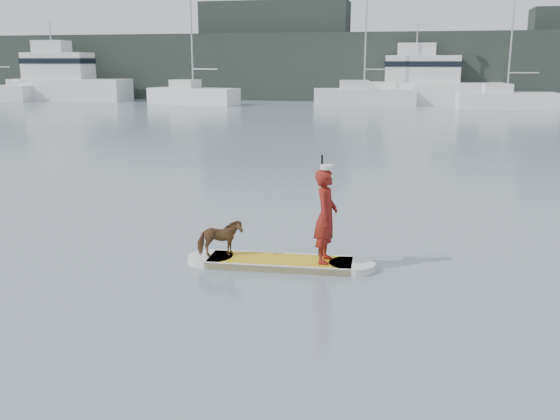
% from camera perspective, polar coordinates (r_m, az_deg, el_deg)
% --- Properties ---
extents(ground, '(140.00, 140.00, 0.00)m').
position_cam_1_polar(ground, '(8.23, -20.42, -12.40)').
color(ground, slate).
rests_on(ground, ground).
extents(paddleboard, '(3.29, 0.96, 0.12)m').
position_cam_1_polar(paddleboard, '(10.90, 0.00, -4.81)').
color(paddleboard, gold).
rests_on(paddleboard, ground).
extents(paddler, '(0.40, 0.60, 1.61)m').
position_cam_1_polar(paddler, '(10.56, 4.21, -0.56)').
color(paddler, maroon).
rests_on(paddler, paddleboard).
extents(white_cap, '(0.22, 0.22, 0.07)m').
position_cam_1_polar(white_cap, '(10.39, 4.29, 3.93)').
color(white_cap, silver).
rests_on(white_cap, paddler).
extents(dog, '(0.85, 0.67, 0.65)m').
position_cam_1_polar(dog, '(11.00, -5.52, -2.60)').
color(dog, '#54341D').
rests_on(dog, paddleboard).
extents(paddle, '(0.10, 0.30, 2.00)m').
position_cam_1_polar(paddle, '(10.89, 3.84, -0.81)').
color(paddle, black).
rests_on(paddle, ground).
extents(sailboat_c, '(7.82, 3.73, 10.78)m').
position_cam_1_polar(sailboat_c, '(53.13, -7.98, 10.39)').
color(sailboat_c, white).
rests_on(sailboat_c, ground).
extents(sailboat_d, '(8.39, 3.92, 11.89)m').
position_cam_1_polar(sailboat_d, '(51.76, 7.61, 10.39)').
color(sailboat_d, white).
rests_on(sailboat_d, ground).
extents(sailboat_e, '(7.32, 2.90, 10.37)m').
position_cam_1_polar(sailboat_e, '(50.14, 19.93, 9.50)').
color(sailboat_e, white).
rests_on(sailboat_e, ground).
extents(motor_yacht_a, '(11.04, 3.65, 6.58)m').
position_cam_1_polar(motor_yacht_a, '(54.54, 13.48, 11.34)').
color(motor_yacht_a, white).
rests_on(motor_yacht_a, ground).
extents(motor_yacht_b, '(10.86, 4.04, 7.08)m').
position_cam_1_polar(motor_yacht_b, '(61.81, -19.05, 11.32)').
color(motor_yacht_b, white).
rests_on(motor_yacht_b, ground).
extents(shore_mass, '(90.00, 6.00, 6.00)m').
position_cam_1_polar(shore_mass, '(59.28, 8.99, 12.79)').
color(shore_mass, black).
rests_on(shore_mass, ground).
extents(shore_building_west, '(14.00, 4.00, 9.00)m').
position_cam_1_polar(shore_building_west, '(61.80, -0.47, 14.36)').
color(shore_building_west, black).
rests_on(shore_building_west, ground).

